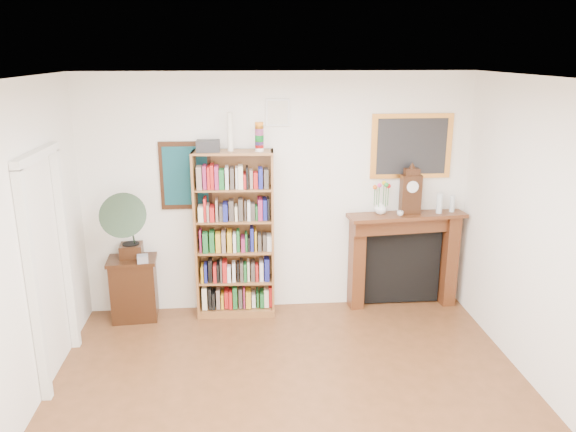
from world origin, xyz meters
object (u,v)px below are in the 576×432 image
Objects in this scene: bookshelf at (235,226)px; gramophone at (126,222)px; cd_stack at (143,259)px; flower_vase at (381,208)px; bottle_right at (452,203)px; mantel_clock at (411,192)px; teacup at (400,213)px; side_cabinet at (134,289)px; fireplace at (403,251)px; bottle_left at (439,203)px.

bookshelf reaches higher than gramophone.
flower_vase is at bearing 4.29° from cd_stack.
bottle_right is (3.60, 0.22, 0.50)m from cd_stack.
bottle_right is (0.86, 0.02, 0.02)m from flower_vase.
mantel_clock is at bearing -1.46° from gramophone.
gramophone is 3.09m from teacup.
side_cabinet is at bearing -178.44° from bottle_right.
bookshelf is 2.57m from bottle_right.
bottle_right is (0.55, -0.01, 0.58)m from fireplace.
gramophone reaches higher than cd_stack.
flower_vase reaches higher than teacup.
side_cabinet is at bearing 179.60° from teacup.
bottle_left is 0.18m from bottle_right.
bookshelf is 11.23× the size of bottle_right.
bookshelf is 29.68× the size of teacup.
bottle_left is at bearing 8.93° from teacup.
side_cabinet is 4.89× the size of flower_vase.
bookshelf is at bearing -2.30° from side_cabinet.
gramophone is (-0.01, -0.08, 0.83)m from side_cabinet.
fireplace is at bearing -2.01° from side_cabinet.
teacup is at bearing -133.42° from fireplace.
bottle_left is (0.35, -0.01, -0.14)m from mantel_clock.
teacup is at bearing -27.14° from flower_vase.
mantel_clock reaches higher than flower_vase.
gramophone is 0.45m from cd_stack.
fireplace is at bearing 178.70° from bottle_right.
mantel_clock is (3.22, 0.06, 1.07)m from side_cabinet.
mantel_clock is (3.23, 0.14, 0.24)m from gramophone.
bottle_left is at bearing -14.75° from fireplace.
bottle_left reaches higher than cd_stack.
side_cabinet is 0.52× the size of fireplace.
cd_stack is at bearing -178.43° from mantel_clock.
mantel_clock reaches higher than bottle_right.
teacup is at bearing 1.95° from cd_stack.
fireplace is (2.01, 0.08, -0.40)m from bookshelf.
bookshelf reaches higher than fireplace.
cd_stack is at bearing -168.48° from bookshelf.
flower_vase is at bearing 152.86° from teacup.
bottle_left is (3.42, 0.18, 0.52)m from cd_stack.
cd_stack is (-1.03, -0.16, -0.31)m from bookshelf.
cd_stack is 2.97m from teacup.
cd_stack is 0.50× the size of bottle_left.
gramophone is 5.39× the size of flower_vase.
bookshelf is at bearing 8.70° from cd_stack.
cd_stack is (-3.04, -0.24, 0.08)m from fireplace.
cd_stack is (0.15, -0.05, -0.42)m from gramophone.
mantel_clock is at bearing 179.04° from bottle_left.
gramophone is (-1.19, -0.11, 0.11)m from bookshelf.
bottle_left reaches higher than teacup.
bottle_left is (0.38, -0.06, 0.60)m from fireplace.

